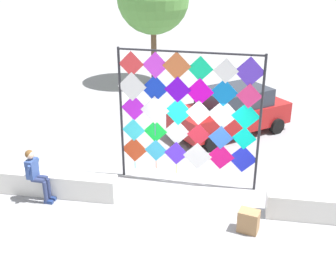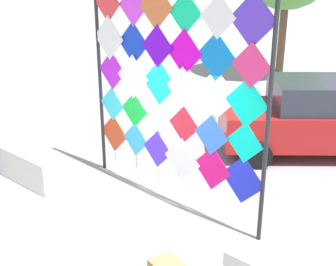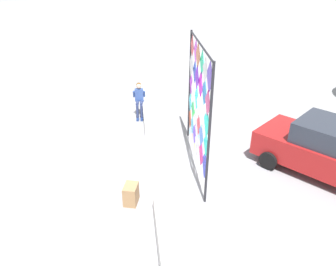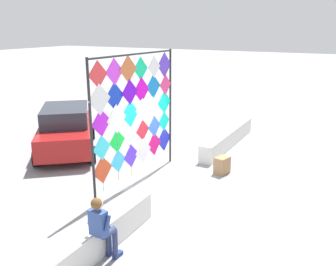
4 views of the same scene
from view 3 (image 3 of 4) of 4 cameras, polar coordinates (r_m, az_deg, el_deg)
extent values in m
plane|color=gray|center=(10.32, 0.00, -6.28)|extent=(120.00, 120.00, 0.00)
cube|color=silver|center=(14.01, -3.57, 4.70)|extent=(4.79, 0.48, 0.65)
cylinder|color=#232328|center=(11.50, 3.87, 8.17)|extent=(0.07, 0.07, 3.89)
cylinder|color=#232328|center=(7.99, 7.25, -1.07)|extent=(0.07, 0.07, 3.89)
cylinder|color=#232328|center=(9.14, 5.78, 15.38)|extent=(3.87, 0.26, 0.06)
cube|color=#D7431E|center=(11.58, 3.96, 2.63)|extent=(0.79, 0.05, 0.79)
cylinder|color=#16BCE5|center=(11.80, 3.93, 0.39)|extent=(0.02, 0.02, 0.23)
cube|color=#36BEF0|center=(10.97, 4.32, 1.42)|extent=(0.68, 0.05, 0.68)
cylinder|color=#E54E16|center=(11.18, 4.29, -0.71)|extent=(0.02, 0.02, 0.25)
cube|color=#562CF3|center=(10.45, 4.71, -0.18)|extent=(0.71, 0.05, 0.71)
cylinder|color=#BAE516|center=(10.69, 4.66, -2.57)|extent=(0.02, 0.02, 0.30)
cube|color=white|center=(9.93, 5.16, -1.93)|extent=(0.83, 0.05, 0.83)
cube|color=#E90D73|center=(9.35, 5.89, -3.69)|extent=(0.78, 0.05, 0.78)
cube|color=#1D29E0|center=(8.84, 6.52, -5.76)|extent=(0.83, 0.05, 0.83)
cube|color=#34DCF0|center=(11.32, 3.98, 5.51)|extent=(0.69, 0.05, 0.69)
cube|color=#10DE3A|center=(10.73, 4.43, 4.29)|extent=(0.68, 0.05, 0.68)
cube|color=white|center=(10.17, 5.00, 3.04)|extent=(0.77, 0.05, 0.78)
cylinder|color=yellow|center=(10.43, 4.92, 0.01)|extent=(0.02, 0.02, 0.44)
cube|color=red|center=(9.61, 5.43, 1.44)|extent=(0.67, 0.05, 0.67)
cylinder|color=#16E5D0|center=(9.82, 5.37, -1.01)|extent=(0.02, 0.02, 0.27)
cube|color=blue|center=(9.07, 5.87, -0.39)|extent=(0.70, 0.05, 0.70)
cube|color=#05EED1|center=(8.52, 6.74, -2.21)|extent=(0.67, 0.05, 0.67)
cube|color=#BB1BE4|center=(11.06, 4.14, 8.70)|extent=(0.76, 0.05, 0.76)
cylinder|color=#40E516|center=(11.24, 4.10, 6.18)|extent=(0.02, 0.02, 0.29)
cube|color=white|center=(10.50, 4.47, 7.54)|extent=(0.82, 0.05, 0.82)
cylinder|color=#8E16E5|center=(10.71, 4.41, 4.56)|extent=(0.02, 0.02, 0.36)
cube|color=#11E9C7|center=(9.89, 5.13, 6.24)|extent=(0.80, 0.05, 0.80)
cube|color=white|center=(9.35, 5.47, 5.11)|extent=(0.71, 0.05, 0.71)
cube|color=white|center=(8.76, 6.33, 3.44)|extent=(0.85, 0.06, 0.85)
cube|color=#06EFCA|center=(8.22, 6.86, 1.73)|extent=(0.78, 0.05, 0.78)
cube|color=white|center=(10.90, 4.15, 11.85)|extent=(0.83, 0.05, 0.83)
cube|color=#1035D2|center=(10.31, 4.79, 10.75)|extent=(0.78, 0.05, 0.78)
cube|color=#6A07EC|center=(9.69, 5.14, 9.79)|extent=(0.74, 0.05, 0.74)
cube|color=#F005DC|center=(9.15, 5.78, 8.48)|extent=(0.77, 0.05, 0.77)
cube|color=#0C7CDD|center=(8.54, 6.49, 7.19)|extent=(0.77, 0.05, 0.77)
cube|color=#F5327D|center=(7.94, 7.03, 5.31)|extent=(0.68, 0.05, 0.68)
cube|color=#ED363A|center=(10.76, 4.31, 15.08)|extent=(0.71, 0.05, 0.71)
cylinder|color=#16E5E0|center=(10.89, 4.26, 12.32)|extent=(0.02, 0.02, 0.37)
cube|color=#E13AF5|center=(10.12, 4.93, 14.26)|extent=(0.73, 0.05, 0.73)
cube|color=#D76834|center=(9.55, 5.33, 13.55)|extent=(0.78, 0.05, 0.78)
cylinder|color=#16A3E5|center=(9.70, 5.25, 10.46)|extent=(0.02, 0.02, 0.30)
cube|color=#0EE595|center=(8.97, 6.06, 12.28)|extent=(0.70, 0.05, 0.70)
cylinder|color=#E51663|center=(9.11, 5.96, 9.23)|extent=(0.02, 0.02, 0.31)
cube|color=white|center=(8.33, 6.60, 11.00)|extent=(0.67, 0.05, 0.67)
cube|color=#5633CF|center=(7.76, 7.39, 9.77)|extent=(0.81, 0.05, 0.81)
cylinder|color=navy|center=(13.46, -5.42, 3.63)|extent=(0.11, 0.11, 0.65)
cylinder|color=navy|center=(13.48, -5.46, 5.32)|extent=(0.36, 0.15, 0.13)
cube|color=navy|center=(13.52, -5.38, 2.45)|extent=(0.25, 0.12, 0.09)
cylinder|color=navy|center=(13.45, -4.70, 3.65)|extent=(0.11, 0.11, 0.65)
cylinder|color=navy|center=(13.47, -4.73, 5.33)|extent=(0.36, 0.15, 0.13)
cube|color=navy|center=(13.51, -4.66, 2.47)|extent=(0.25, 0.12, 0.09)
cube|color=#334C8C|center=(13.54, -5.12, 6.74)|extent=(0.22, 0.37, 0.52)
sphere|color=#DBB293|center=(13.40, -5.19, 8.34)|extent=(0.22, 0.22, 0.22)
sphere|color=brown|center=(13.42, -5.19, 8.43)|extent=(0.22, 0.22, 0.22)
cylinder|color=#334C8C|center=(13.51, -6.07, 6.89)|extent=(0.18, 0.09, 0.31)
cylinder|color=#334C8C|center=(13.49, -4.19, 6.94)|extent=(0.18, 0.09, 0.31)
cube|color=maroon|center=(10.86, 26.87, -3.56)|extent=(4.53, 4.23, 0.78)
cylinder|color=black|center=(10.67, 17.40, -4.62)|extent=(0.59, 0.55, 0.58)
cylinder|color=black|center=(12.20, 21.48, -1.11)|extent=(0.59, 0.55, 0.58)
cube|color=#9E754C|center=(8.87, -6.57, -10.71)|extent=(0.55, 0.46, 0.56)
camera|label=1|loc=(11.58, -60.25, 17.03)|focal=44.94mm
camera|label=2|loc=(5.68, -49.32, 1.87)|focal=48.99mm
camera|label=4|loc=(18.03, -20.67, 22.29)|focal=39.23mm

